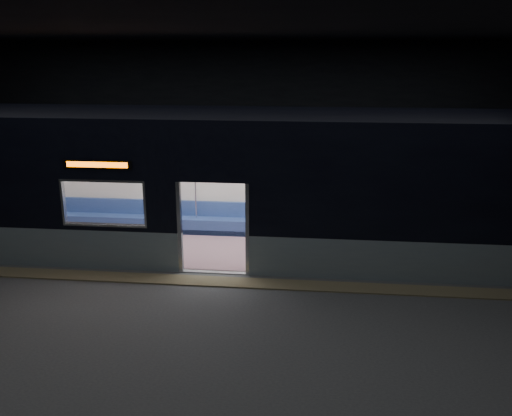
# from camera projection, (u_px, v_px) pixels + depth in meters

# --- Properties ---
(station_floor) EXTENTS (24.00, 14.00, 0.01)m
(station_floor) POSITION_uv_depth(u_px,v_px,m) (205.00, 293.00, 10.92)
(station_floor) COLOR #47494C
(station_floor) RESTS_ON ground
(station_envelope) EXTENTS (24.00, 14.00, 5.00)m
(station_envelope) POSITION_uv_depth(u_px,v_px,m) (200.00, 110.00, 9.90)
(station_envelope) COLOR black
(station_envelope) RESTS_ON station_floor
(tactile_strip) EXTENTS (22.80, 0.50, 0.03)m
(tactile_strip) POSITION_uv_depth(u_px,v_px,m) (210.00, 281.00, 11.44)
(tactile_strip) COLOR #8C7F59
(tactile_strip) RESTS_ON station_floor
(metro_car) EXTENTS (18.00, 3.04, 3.35)m
(metro_car) POSITION_uv_depth(u_px,v_px,m) (224.00, 176.00, 12.83)
(metro_car) COLOR #8A9DA5
(metro_car) RESTS_ON station_floor
(passenger) EXTENTS (0.43, 0.70, 1.35)m
(passenger) POSITION_uv_depth(u_px,v_px,m) (360.00, 211.00, 13.74)
(passenger) COLOR black
(passenger) RESTS_ON metro_car
(handbag) EXTENTS (0.33, 0.31, 0.13)m
(handbag) POSITION_uv_depth(u_px,v_px,m) (360.00, 218.00, 13.57)
(handbag) COLOR black
(handbag) RESTS_ON passenger
(transit_map) EXTENTS (0.97, 0.03, 0.63)m
(transit_map) POSITION_uv_depth(u_px,v_px,m) (419.00, 184.00, 13.69)
(transit_map) COLOR white
(transit_map) RESTS_ON metro_car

